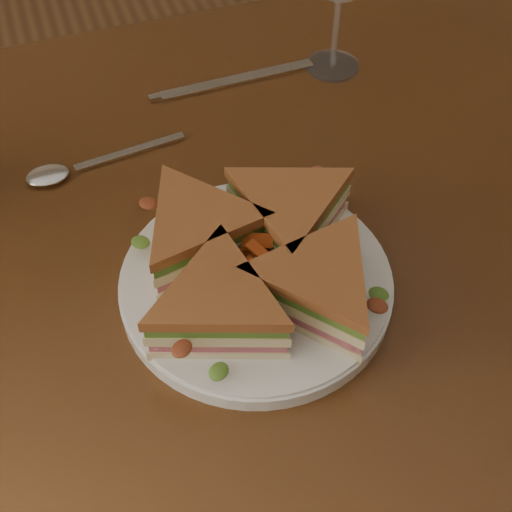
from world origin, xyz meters
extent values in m
plane|color=brown|center=(0.00, 0.00, 0.00)|extent=(6.00, 6.00, 0.00)
cube|color=#381D0C|center=(0.00, 0.00, 0.73)|extent=(1.20, 0.80, 0.04)
cylinder|color=#331D0F|center=(0.54, 0.34, 0.35)|extent=(0.06, 0.06, 0.71)
cylinder|color=white|center=(0.05, -0.09, 0.76)|extent=(0.26, 0.26, 0.02)
cube|color=silver|center=(-0.02, 0.14, 0.75)|extent=(0.13, 0.03, 0.00)
ellipsoid|color=silver|center=(-0.12, 0.13, 0.76)|extent=(0.05, 0.03, 0.01)
cube|color=silver|center=(0.13, 0.23, 0.75)|extent=(0.20, 0.02, 0.00)
cube|color=silver|center=(0.04, 0.23, 0.75)|extent=(0.05, 0.01, 0.00)
cylinder|color=white|center=(0.26, 0.22, 0.75)|extent=(0.07, 0.07, 0.00)
cylinder|color=white|center=(0.26, 0.22, 0.80)|extent=(0.01, 0.01, 0.10)
camera|label=1|loc=(-0.08, -0.48, 1.30)|focal=50.00mm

